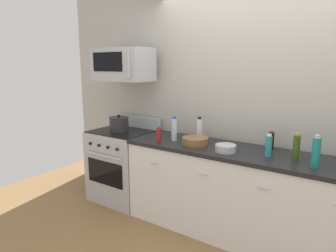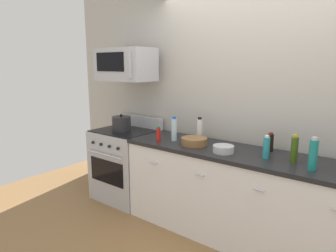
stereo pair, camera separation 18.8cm
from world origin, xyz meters
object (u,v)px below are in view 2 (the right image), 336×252
Objects in this scene: microwave at (125,65)px; bottle_vinegar_white at (200,129)px; bottle_dish_soap at (266,147)px; bowl_wooden_salad at (194,141)px; bottle_hot_sauce_red at (158,135)px; range_oven at (126,164)px; bottle_soy_sauce_dark at (270,142)px; bottle_sparkling_teal at (313,154)px; bottle_olive_oil at (294,149)px; bottle_water_clear at (174,129)px; stockpot at (121,124)px; bowl_steel_prep at (223,149)px.

bottle_vinegar_white is (1.02, 0.13, -0.71)m from microwave.
bowl_wooden_salad is (-0.77, -0.01, -0.06)m from bottle_dish_soap.
bottle_hot_sauce_red is (0.72, -0.23, -0.75)m from microwave.
bottle_soy_sauce_dark is (1.82, 0.21, 0.54)m from range_oven.
bottle_soy_sauce_dark is 0.76m from bowl_wooden_salad.
microwave is at bearing 89.71° from range_oven.
bottle_sparkling_teal reaches higher than bottle_dish_soap.
bottle_olive_oil is 0.90× the size of bottle_water_clear.
bottle_vinegar_white is (1.02, 0.17, 0.57)m from range_oven.
stockpot is at bearing 169.33° from bottle_hot_sauce_red.
microwave is at bearing 174.25° from bottle_water_clear.
bottle_soy_sauce_dark reaches higher than bowl_wooden_salad.
range_oven is 5.04× the size of bottle_dish_soap.
bowl_steel_prep is at bearing -135.65° from bottle_soy_sauce_dark.
range_oven is 1.01m from bottle_water_clear.
bowl_steel_prep is at bearing 5.15° from bottle_hot_sauce_red.
bottle_hot_sauce_red is at bearing -123.12° from bottle_water_clear.
bottle_sparkling_teal is (0.46, -0.33, 0.04)m from bottle_soy_sauce_dark.
range_oven is 3.96× the size of bottle_water_clear.
bottle_soy_sauce_dark is at bearing 19.97° from bottle_hot_sauce_red.
bottle_dish_soap is (1.87, -0.09, -0.73)m from microwave.
bottle_hot_sauce_red is at bearing -14.67° from range_oven.
bowl_steel_prep is 0.74× the size of bowl_wooden_salad.
bottle_vinegar_white is 1.05× the size of bottle_olive_oil.
microwave is 4.39× the size of bottle_hot_sauce_red.
microwave is at bearing 174.81° from bowl_wooden_salad.
bottle_vinegar_white reaches higher than bottle_soy_sauce_dark.
bottle_soy_sauce_dark is (1.82, 0.16, -0.74)m from microwave.
bottle_water_clear is at bearing -5.75° from microwave.
bottle_hot_sauce_red is at bearing -160.34° from bowl_wooden_salad.
range_oven is 5.76× the size of bottle_soy_sauce_dark.
range_oven is at bearing 178.64° from bottle_dish_soap.
microwave is at bearing 173.58° from bowl_steel_prep.
bottle_dish_soap reaches higher than bowl_steel_prep.
bottle_dish_soap is at bearing 0.27° from stockpot.
bottle_olive_oil is 0.89× the size of bowl_wooden_salad.
bottle_sparkling_teal is 1.01× the size of bottle_water_clear.
microwave is 1.09m from bottle_water_clear.
bottle_vinegar_white is 1.26× the size of bowl_steel_prep.
microwave reaches higher than bowl_steel_prep.
microwave is at bearing 177.27° from bottle_dish_soap.
stockpot reaches higher than bottle_dish_soap.
bottle_water_clear reaches higher than bowl_wooden_salad.
bottle_olive_oil reaches higher than stockpot.
stockpot is (-2.10, -0.04, -0.02)m from bottle_olive_oil.
bowl_steel_prep is 0.85× the size of stockpot.
bottle_sparkling_teal reaches higher than stockpot.
bottle_dish_soap is 0.79× the size of bottle_water_clear.
bottle_dish_soap is 0.23m from bottle_olive_oil.
stockpot is (-0.72, 0.14, 0.01)m from bottle_hot_sauce_red.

